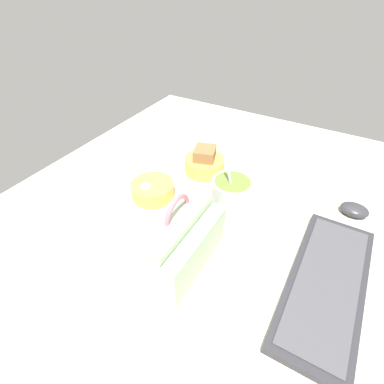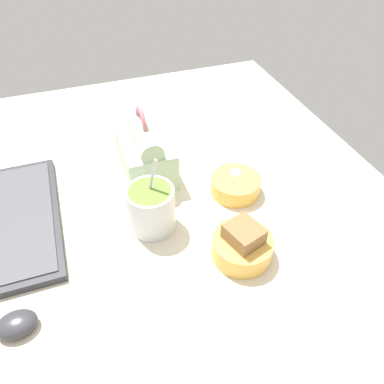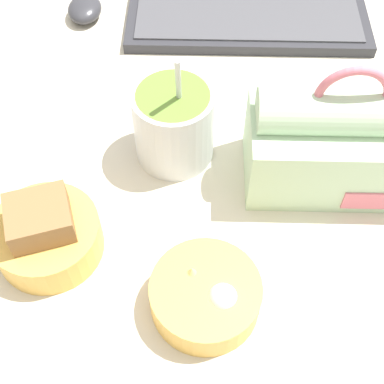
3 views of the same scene
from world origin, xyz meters
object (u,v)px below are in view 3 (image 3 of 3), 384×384
at_px(keyboard, 248,22).
at_px(computer_mouse, 85,9).
at_px(soup_cup, 174,124).
at_px(bento_bowl_snacks, 205,295).
at_px(bento_bowl_sandwich, 46,234).
at_px(lunch_bag, 337,142).

height_order(keyboard, computer_mouse, computer_mouse).
bearing_deg(computer_mouse, soup_cup, -60.77).
xyz_separation_m(keyboard, bento_bowl_snacks, (-0.07, -0.50, 0.01)).
relative_size(bento_bowl_snacks, computer_mouse, 1.68).
distance_m(soup_cup, bento_bowl_snacks, 0.23).
distance_m(soup_cup, bento_bowl_sandwich, 0.21).
xyz_separation_m(keyboard, bento_bowl_sandwich, (-0.25, -0.43, 0.02)).
bearing_deg(lunch_bag, bento_bowl_snacks, -130.35).
distance_m(lunch_bag, bento_bowl_snacks, 0.25).
bearing_deg(computer_mouse, keyboard, -4.14).
relative_size(keyboard, computer_mouse, 5.43).
bearing_deg(keyboard, computer_mouse, 175.86).
bearing_deg(computer_mouse, bento_bowl_sandwich, -87.33).
height_order(lunch_bag, bento_bowl_sandwich, lunch_bag).
distance_m(soup_cup, computer_mouse, 0.34).
height_order(bento_bowl_sandwich, computer_mouse, bento_bowl_sandwich).
distance_m(keyboard, bento_bowl_sandwich, 0.50).
bearing_deg(soup_cup, bento_bowl_sandwich, -132.72).
bearing_deg(bento_bowl_sandwich, bento_bowl_snacks, -20.08).
relative_size(bento_bowl_sandwich, computer_mouse, 1.74).
relative_size(lunch_bag, bento_bowl_sandwich, 1.71).
xyz_separation_m(keyboard, soup_cup, (-0.11, -0.27, 0.05)).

